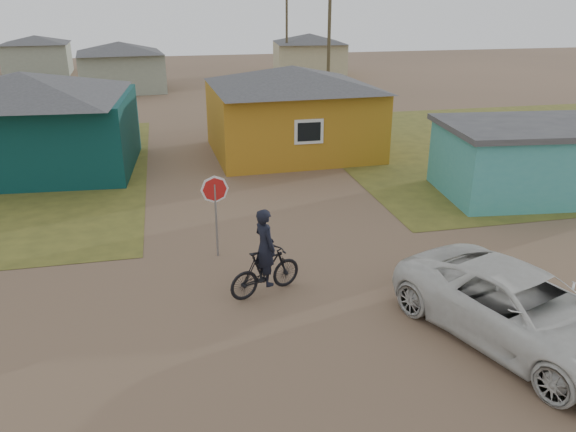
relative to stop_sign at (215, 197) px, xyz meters
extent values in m
plane|color=brown|center=(1.96, -3.71, -1.72)|extent=(120.00, 120.00, 0.00)
cube|color=olive|center=(15.96, 9.29, -1.71)|extent=(20.00, 18.00, 0.00)
cube|color=#08302F|center=(-6.54, 9.79, -0.22)|extent=(8.40, 6.54, 3.00)
pyramid|color=#39393B|center=(-6.54, 9.79, 1.78)|extent=(8.93, 7.08, 1.00)
cube|color=#AE761A|center=(4.46, 10.29, -0.22)|extent=(7.21, 6.24, 3.00)
pyramid|color=#39393B|center=(4.46, 10.29, 1.73)|extent=(7.72, 6.76, 0.90)
cube|color=silver|center=(4.46, 7.26, -0.07)|extent=(1.20, 0.06, 1.00)
cube|color=black|center=(4.46, 7.23, -0.07)|extent=(0.95, 0.04, 0.75)
cube|color=teal|center=(11.46, 2.79, -0.52)|extent=(6.39, 4.61, 2.40)
cube|color=#39393B|center=(11.46, 2.79, 0.78)|extent=(6.71, 4.93, 0.20)
cube|color=gray|center=(-4.04, 30.29, -0.32)|extent=(6.49, 5.60, 2.80)
pyramid|color=#39393B|center=(-4.04, 30.29, 1.48)|extent=(7.04, 6.15, 0.80)
cube|color=tan|center=(11.96, 36.29, -0.32)|extent=(6.41, 5.50, 2.80)
pyramid|color=#39393B|center=(11.96, 36.29, 1.48)|extent=(6.95, 6.05, 0.80)
cube|color=gray|center=(-12.04, 42.29, -0.37)|extent=(5.75, 5.28, 2.70)
pyramid|color=#39393B|center=(-12.04, 42.29, 1.33)|extent=(6.28, 5.81, 0.70)
cylinder|color=#4B422D|center=(8.46, 18.29, 2.28)|extent=(0.20, 0.20, 8.00)
cylinder|color=#4B422D|center=(9.46, 34.29, 2.28)|extent=(0.20, 0.20, 8.00)
cylinder|color=gray|center=(0.00, 0.00, -0.68)|extent=(0.06, 0.06, 2.09)
imported|color=black|center=(0.92, -2.34, -1.14)|extent=(1.99, 1.22, 1.16)
imported|color=black|center=(0.92, -2.34, -0.49)|extent=(0.68, 0.81, 1.90)
imported|color=silver|center=(5.68, -5.50, -0.96)|extent=(4.27, 6.02, 1.52)
camera|label=1|loc=(-1.14, -14.20, 5.03)|focal=35.00mm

